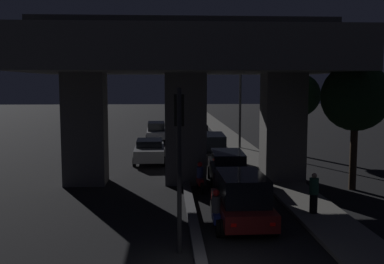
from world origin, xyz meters
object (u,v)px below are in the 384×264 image
(car_black_second, at_px, (228,167))
(motorcycle_blue_filtering_near, at_px, (216,214))
(car_black_third, at_px, (211,149))
(car_white_second_oncoming, at_px, (156,131))
(car_white_fourth, at_px, (204,141))
(pedestrian_on_sidewalk, at_px, (314,193))
(car_black_fifth, at_px, (198,132))
(car_silver_lead_oncoming, at_px, (150,150))
(motorcycle_red_filtering_mid, at_px, (200,179))
(car_dark_red_lead, at_px, (242,198))
(street_lamp, at_px, (236,85))
(traffic_light_left_of_median, at_px, (179,141))

(car_black_second, height_order, motorcycle_blue_filtering_near, car_black_second)
(car_black_third, xyz_separation_m, car_white_second_oncoming, (-3.80, 12.20, -0.13))
(car_white_fourth, xyz_separation_m, pedestrian_on_sidewalk, (2.81, -17.68, 0.23))
(car_black_fifth, bearing_deg, car_black_second, -179.45)
(car_silver_lead_oncoming, bearing_deg, motorcycle_red_filtering_mid, 17.33)
(car_dark_red_lead, bearing_deg, car_silver_lead_oncoming, 15.41)
(street_lamp, distance_m, car_black_fifth, 7.69)
(car_black_fifth, distance_m, car_white_second_oncoming, 3.81)
(car_black_third, height_order, car_black_fifth, car_black_third)
(car_dark_red_lead, distance_m, car_black_third, 12.35)
(traffic_light_left_of_median, xyz_separation_m, street_lamp, (4.96, 21.26, 1.58))
(car_black_third, bearing_deg, street_lamp, -19.77)
(motorcycle_blue_filtering_near, bearing_deg, traffic_light_left_of_median, 144.72)
(car_black_third, relative_size, car_white_second_oncoming, 0.99)
(car_black_third, height_order, car_white_fourth, car_black_third)
(street_lamp, xyz_separation_m, car_black_fifth, (-2.49, 5.86, -4.31))
(car_black_second, bearing_deg, car_white_fourth, 3.32)
(traffic_light_left_of_median, height_order, car_white_fourth, traffic_light_left_of_median)
(car_dark_red_lead, relative_size, car_silver_lead_oncoming, 0.86)
(car_black_third, relative_size, car_silver_lead_oncoming, 0.99)
(car_silver_lead_oncoming, bearing_deg, traffic_light_left_of_median, 4.46)
(car_black_second, bearing_deg, car_white_second_oncoming, 14.90)
(traffic_light_left_of_median, distance_m, motorcycle_red_filtering_mid, 8.30)
(car_white_second_oncoming, xyz_separation_m, motorcycle_blue_filtering_near, (2.68, -25.30, -0.24))
(car_white_fourth, distance_m, car_silver_lead_oncoming, 6.49)
(street_lamp, height_order, motorcycle_blue_filtering_near, street_lamp)
(traffic_light_left_of_median, height_order, car_black_fifth, traffic_light_left_of_median)
(traffic_light_left_of_median, distance_m, car_white_second_oncoming, 27.30)
(motorcycle_red_filtering_mid, bearing_deg, car_silver_lead_oncoming, 14.27)
(car_black_third, height_order, motorcycle_blue_filtering_near, car_black_third)
(car_black_second, bearing_deg, car_silver_lead_oncoming, 33.88)
(car_white_fourth, bearing_deg, car_dark_red_lead, -179.75)
(car_white_second_oncoming, bearing_deg, car_silver_lead_oncoming, -2.24)
(car_white_second_oncoming, bearing_deg, car_black_third, 15.99)
(car_black_second, relative_size, car_silver_lead_oncoming, 1.02)
(car_white_second_oncoming, relative_size, motorcycle_blue_filtering_near, 2.57)
(car_black_second, relative_size, car_white_fourth, 1.18)
(car_dark_red_lead, relative_size, motorcycle_red_filtering_mid, 2.26)
(car_dark_red_lead, distance_m, car_silver_lead_oncoming, 13.92)
(car_white_fourth, bearing_deg, car_black_third, -179.71)
(car_black_second, height_order, car_white_second_oncoming, car_black_second)
(car_white_second_oncoming, height_order, motorcycle_blue_filtering_near, car_white_second_oncoming)
(street_lamp, height_order, pedestrian_on_sidewalk, street_lamp)
(car_black_second, xyz_separation_m, car_white_second_oncoming, (-4.06, 18.08, -0.02))
(car_dark_red_lead, xyz_separation_m, motorcycle_red_filtering_mid, (-1.16, 5.12, -0.37))
(traffic_light_left_of_median, relative_size, car_white_fourth, 1.23)
(car_black_fifth, bearing_deg, car_dark_red_lead, 179.51)
(traffic_light_left_of_median, xyz_separation_m, pedestrian_on_sidewalk, (5.31, 3.38, -2.51))
(car_black_fifth, bearing_deg, car_white_second_oncoming, 89.33)
(car_dark_red_lead, relative_size, motorcycle_blue_filtering_near, 2.21)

